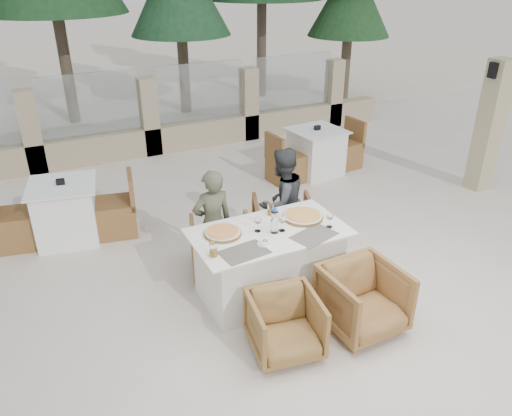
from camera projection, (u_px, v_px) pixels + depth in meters
name	position (u px, v px, depth m)	size (l,w,h in m)	color
ground	(274.00, 290.00, 5.49)	(80.00, 80.00, 0.00)	beige
sand_patch	(77.00, 67.00, 16.70)	(30.00, 16.00, 0.01)	beige
perimeter_wall_far	(149.00, 111.00, 8.98)	(10.00, 0.34, 1.60)	tan
lantern_pillar	(489.00, 127.00, 7.51)	(0.34, 0.34, 2.00)	tan
pine_far_right	(350.00, 6.00, 11.87)	(1.98, 1.98, 4.50)	#204722
dining_table	(269.00, 263.00, 5.28)	(1.60, 0.90, 0.77)	white
placemat_near_left	(244.00, 252.00, 4.73)	(0.45, 0.30, 0.00)	#5F5B51
placemat_near_right	(314.00, 236.00, 5.02)	(0.45, 0.30, 0.00)	#635E55
pizza_left	(223.00, 233.00, 5.03)	(0.38, 0.38, 0.05)	#CE441C
pizza_right	(303.00, 216.00, 5.35)	(0.44, 0.44, 0.06)	#CC601B
water_bottle	(275.00, 220.00, 5.02)	(0.08, 0.08, 0.28)	silver
wine_glass_centre	(258.00, 223.00, 5.06)	(0.08, 0.08, 0.18)	silver
wine_glass_near	(282.00, 223.00, 5.07)	(0.08, 0.08, 0.18)	white
wine_glass_corner	(330.00, 219.00, 5.14)	(0.08, 0.08, 0.18)	silver
beer_glass_left	(213.00, 249.00, 4.65)	(0.07, 0.07, 0.15)	gold
beer_glass_right	(271.00, 209.00, 5.40)	(0.07, 0.07, 0.13)	#C9701C
olive_dish	(265.00, 242.00, 4.86)	(0.11, 0.11, 0.04)	white
armchair_far_left	(222.00, 247.00, 5.69)	(0.68, 0.70, 0.64)	olive
armchair_far_right	(283.00, 225.00, 6.13)	(0.71, 0.73, 0.66)	brown
armchair_near_left	(285.00, 325.00, 4.53)	(0.62, 0.63, 0.58)	olive
armchair_near_right	(363.00, 299.00, 4.80)	(0.71, 0.73, 0.66)	olive
diner_left	(213.00, 223.00, 5.54)	(0.46, 0.30, 1.27)	#4C503A
diner_right	(282.00, 202.00, 5.94)	(0.65, 0.51, 1.34)	#36383B
bg_table_a	(66.00, 212.00, 6.33)	(1.64, 0.82, 0.77)	white
bg_table_b	(316.00, 152.00, 8.28)	(1.64, 0.82, 0.77)	white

